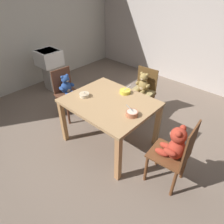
{
  "coord_description": "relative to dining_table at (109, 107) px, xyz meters",
  "views": [
    {
      "loc": [
        1.54,
        -1.63,
        2.12
      ],
      "look_at": [
        0.0,
        0.05,
        0.51
      ],
      "focal_mm": 32.36,
      "sensor_mm": 36.0,
      "label": 1
    }
  ],
  "objects": [
    {
      "name": "wall_rear",
      "position": [
        0.0,
        2.56,
        0.82
      ],
      "size": [
        5.2,
        0.08,
        2.87
      ],
      "primitive_type": "cube",
      "color": "beige",
      "rests_on": "ground_plane"
    },
    {
      "name": "porridge_bowl_cream_near_left",
      "position": [
        -0.34,
        -0.14,
        0.12
      ],
      "size": [
        0.13,
        0.13,
        0.11
      ],
      "color": "beige",
      "rests_on": "dining_table"
    },
    {
      "name": "porridge_bowl_yellow_far_center",
      "position": [
        0.01,
        0.3,
        0.12
      ],
      "size": [
        0.15,
        0.15,
        0.12
      ],
      "color": "yellow",
      "rests_on": "dining_table"
    },
    {
      "name": "teddy_chair_far_center",
      "position": [
        -0.08,
        0.88,
        -0.1
      ],
      "size": [
        0.43,
        0.43,
        0.83
      ],
      "rotation": [
        0.0,
        0.0,
        -1.47
      ],
      "color": "brown",
      "rests_on": "ground_plane"
    },
    {
      "name": "sink_basin",
      "position": [
        -2.05,
        0.4,
        -0.07
      ],
      "size": [
        0.44,
        0.43,
        0.83
      ],
      "color": "#B7B2A8",
      "rests_on": "ground_plane"
    },
    {
      "name": "teddy_chair_near_left",
      "position": [
        -0.99,
        0.03,
        -0.11
      ],
      "size": [
        0.39,
        0.39,
        0.83
      ],
      "rotation": [
        0.0,
        0.0,
        -0.06
      ],
      "color": "brown",
      "rests_on": "ground_plane"
    },
    {
      "name": "teddy_chair_near_right",
      "position": [
        1.0,
        -0.04,
        -0.06
      ],
      "size": [
        0.43,
        0.4,
        0.91
      ],
      "rotation": [
        0.0,
        0.0,
        3.23
      ],
      "color": "brown",
      "rests_on": "ground_plane"
    },
    {
      "name": "wall_left",
      "position": [
        -2.56,
        0.0,
        0.82
      ],
      "size": [
        0.08,
        5.2,
        2.87
      ],
      "primitive_type": "cube",
      "color": "beige",
      "rests_on": "ground_plane"
    },
    {
      "name": "dining_table",
      "position": [
        0.0,
        0.0,
        0.0
      ],
      "size": [
        1.14,
        0.92,
        0.71
      ],
      "color": "tan",
      "rests_on": "ground_plane"
    },
    {
      "name": "ground_plane",
      "position": [
        0.0,
        0.0,
        -0.64
      ],
      "size": [
        5.2,
        5.2,
        0.04
      ],
      "color": "#786658"
    },
    {
      "name": "porridge_bowl_terracotta_near_right",
      "position": [
        0.41,
        -0.05,
        0.12
      ],
      "size": [
        0.16,
        0.15,
        0.13
      ],
      "color": "#BA6D4C",
      "rests_on": "dining_table"
    }
  ]
}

